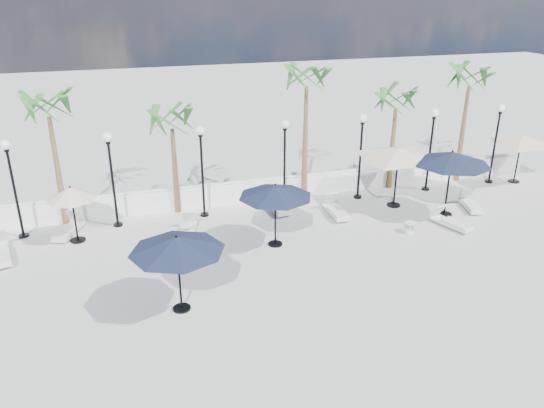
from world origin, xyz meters
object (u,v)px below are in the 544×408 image
object	(u,v)px
lounger_3	(276,205)
lounger_6	(451,222)
lounger_2	(187,229)
parasol_navy_left	(177,244)
parasol_navy_mid	(275,191)
lounger_4	(336,210)
lounger_0	(69,229)
parasol_cream_sq_b	(522,136)
parasol_cream_small	(71,194)
parasol_cream_sq_a	(399,149)
parasol_navy_right	(452,158)
lounger_5	(471,204)

from	to	relation	value
lounger_3	lounger_6	size ratio (longest dim) A/B	1.08
lounger_2	parasol_navy_left	bearing A→B (deg)	-83.76
lounger_6	parasol_navy_mid	distance (m)	7.44
lounger_4	parasol_navy_left	bearing A→B (deg)	-142.08
lounger_0	parasol_navy_mid	distance (m)	8.25
parasol_cream_sq_b	parasol_cream_small	bearing A→B (deg)	-178.11
lounger_4	parasol_cream_sq_a	xyz separation A→B (m)	(2.82, 0.20, 2.35)
lounger_2	parasol_navy_left	world-z (taller)	parasol_navy_left
lounger_0	parasol_navy_right	xyz separation A→B (m)	(15.00, -2.52, 2.26)
lounger_5	parasol_navy_mid	world-z (taller)	parasol_navy_mid
lounger_2	parasol_cream_sq_a	xyz separation A→B (m)	(9.05, 0.28, 2.37)
lounger_0	lounger_3	bearing A→B (deg)	21.45
lounger_6	parasol_cream_small	bearing A→B (deg)	150.19
lounger_0	lounger_2	distance (m)	4.58
lounger_2	parasol_navy_left	xyz separation A→B (m)	(-0.90, -5.05, 1.94)
parasol_cream_sq_b	lounger_4	bearing A→B (deg)	-173.06
parasol_navy_mid	parasol_navy_left	bearing A→B (deg)	-140.34
lounger_0	lounger_2	world-z (taller)	lounger_0
lounger_3	lounger_6	bearing A→B (deg)	-35.55
lounger_3	lounger_4	size ratio (longest dim) A/B	1.05
lounger_2	lounger_5	size ratio (longest dim) A/B	1.04
lounger_2	lounger_4	world-z (taller)	lounger_4
lounger_5	parasol_navy_right	bearing A→B (deg)	-154.71
lounger_5	parasol_navy_right	distance (m)	2.70
lounger_4	lounger_3	bearing A→B (deg)	153.36
lounger_6	parasol_navy_right	distance (m)	2.56
lounger_0	parasol_cream_sq_a	xyz separation A→B (m)	(13.44, -1.02, 2.36)
parasol_navy_mid	parasol_navy_right	world-z (taller)	parasol_navy_right
lounger_6	parasol_cream_small	distance (m)	14.62
parasol_navy_right	parasol_cream_sq_a	size ratio (longest dim) A/B	0.55
lounger_0	lounger_3	xyz separation A→B (m)	(8.39, 0.00, 0.02)
lounger_6	parasol_cream_sq_a	distance (m)	3.70
lounger_5	parasol_cream_sq_a	bearing A→B (deg)	173.03
lounger_4	lounger_5	xyz separation A→B (m)	(5.82, -1.05, -0.02)
parasol_cream_sq_a	parasol_cream_sq_b	bearing A→B (deg)	8.04
lounger_4	parasol_cream_sq_b	xyz separation A→B (m)	(9.93, 1.21, 2.09)
lounger_5	lounger_2	bearing A→B (deg)	-168.80
lounger_0	lounger_2	xyz separation A→B (m)	(4.39, -1.30, -0.01)
parasol_navy_left	parasol_cream_sq_b	xyz separation A→B (m)	(17.07, 6.33, 0.16)
parasol_cream_sq_b	parasol_cream_sq_a	bearing A→B (deg)	-171.96
parasol_navy_right	parasol_cream_sq_b	world-z (taller)	parasol_navy_right
parasol_navy_mid	parasol_cream_sq_b	bearing A→B (deg)	13.22
parasol_cream_sq_a	parasol_cream_small	world-z (taller)	parasol_cream_sq_a
lounger_3	parasol_navy_mid	bearing A→B (deg)	-112.81
lounger_0	lounger_3	size ratio (longest dim) A/B	0.95
lounger_6	lounger_3	bearing A→B (deg)	131.45
parasol_navy_left	parasol_cream_sq_b	distance (m)	18.20
lounger_5	parasol_cream_sq_a	xyz separation A→B (m)	(-2.99, 1.26, 2.38)
lounger_5	parasol_navy_right	size ratio (longest dim) A/B	0.56
lounger_6	parasol_navy_left	xyz separation A→B (m)	(-11.08, -2.72, 1.94)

